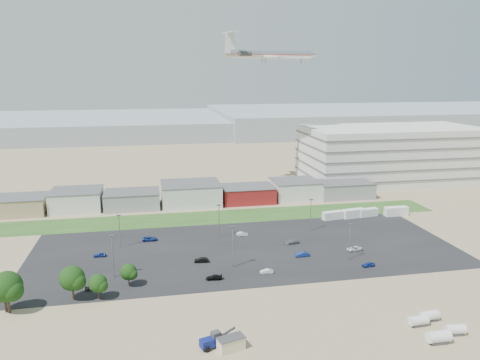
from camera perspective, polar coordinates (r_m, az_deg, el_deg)
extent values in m
plane|color=#947D5E|center=(115.97, 0.33, -12.09)|extent=(700.00, 700.00, 0.00)
cube|color=black|center=(134.94, 0.73, -8.41)|extent=(120.00, 50.00, 0.01)
cube|color=#234A1B|center=(163.95, -3.28, -4.55)|extent=(160.00, 16.00, 0.02)
cube|color=silver|center=(229.95, 17.93, 3.07)|extent=(80.00, 40.00, 25.00)
imported|color=silver|center=(137.32, 13.75, -8.13)|extent=(4.73, 2.57, 1.26)
imported|color=navy|center=(130.58, 7.59, -8.96)|extent=(4.01, 1.54, 1.30)
imported|color=navy|center=(127.55, 15.38, -9.90)|extent=(3.51, 1.70, 1.16)
imported|color=black|center=(116.10, -3.19, -11.77)|extent=(4.05, 1.92, 1.14)
imported|color=black|center=(126.17, -4.73, -9.70)|extent=(3.99, 1.79, 1.27)
imported|color=navy|center=(134.88, -16.73, -8.73)|extent=(3.43, 1.54, 1.15)
imported|color=navy|center=(143.65, -10.95, -7.05)|extent=(4.54, 2.12, 1.26)
imported|color=#595B5E|center=(116.00, -17.43, -12.41)|extent=(3.90, 1.85, 1.10)
imported|color=silver|center=(145.40, 0.30, -6.58)|extent=(3.69, 1.61, 1.18)
imported|color=#A5A5AA|center=(139.56, 6.31, -7.49)|extent=(4.43, 2.25, 1.23)
imported|color=silver|center=(119.48, 3.28, -11.04)|extent=(3.43, 1.38, 1.11)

